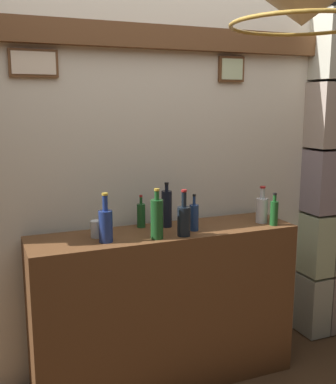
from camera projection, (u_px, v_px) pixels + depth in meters
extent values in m
cube|color=beige|center=(148.00, 187.00, 3.03)|extent=(3.16, 0.08, 2.44)
cube|color=brown|center=(150.00, 37.00, 2.80)|extent=(3.16, 0.10, 0.14)
cube|color=brown|center=(33.00, 63.00, 2.58)|extent=(0.27, 0.03, 0.15)
cube|color=beige|center=(34.00, 63.00, 2.57)|extent=(0.24, 0.01, 0.12)
cube|color=brown|center=(231.00, 69.00, 3.05)|extent=(0.18, 0.03, 0.16)
cube|color=#B8C496|center=(232.00, 69.00, 3.04)|extent=(0.15, 0.01, 0.13)
cube|color=#A8AC9B|center=(310.00, 303.00, 3.58)|extent=(0.18, 0.29, 0.46)
cube|color=gray|center=(330.00, 299.00, 3.65)|extent=(0.19, 0.29, 0.46)
cube|color=#B0BF97|center=(314.00, 244.00, 3.49)|extent=(0.17, 0.29, 0.46)
cube|color=gray|center=(334.00, 241.00, 3.56)|extent=(0.19, 0.29, 0.46)
cube|color=gray|center=(318.00, 181.00, 3.40)|extent=(0.18, 0.29, 0.46)
cube|color=#A9978A|center=(322.00, 115.00, 3.31)|extent=(0.18, 0.29, 0.46)
cube|color=brown|center=(165.00, 307.00, 2.90)|extent=(1.64, 0.42, 0.99)
cylinder|color=#B9BABE|center=(262.00, 211.00, 3.00)|extent=(0.08, 0.08, 0.16)
cylinder|color=#B9BABE|center=(262.00, 193.00, 2.97)|extent=(0.03, 0.03, 0.07)
cylinder|color=maroon|center=(263.00, 187.00, 2.97)|extent=(0.04, 0.04, 0.01)
cylinder|color=black|center=(184.00, 221.00, 2.69)|extent=(0.08, 0.08, 0.17)
cylinder|color=black|center=(184.00, 199.00, 2.67)|extent=(0.03, 0.03, 0.09)
cylinder|color=maroon|center=(184.00, 191.00, 2.66)|extent=(0.03, 0.03, 0.01)
cylinder|color=#1A4C21|center=(141.00, 216.00, 2.88)|extent=(0.05, 0.05, 0.15)
cylinder|color=#1A4C21|center=(141.00, 201.00, 2.86)|extent=(0.02, 0.02, 0.04)
cylinder|color=maroon|center=(141.00, 196.00, 2.86)|extent=(0.02, 0.02, 0.01)
cylinder|color=#194B20|center=(157.00, 219.00, 2.63)|extent=(0.07, 0.07, 0.23)
cylinder|color=#194B20|center=(157.00, 195.00, 2.60)|extent=(0.03, 0.03, 0.05)
cylinder|color=#B7932D|center=(157.00, 190.00, 2.60)|extent=(0.03, 0.03, 0.01)
cylinder|color=navy|center=(194.00, 218.00, 2.81)|extent=(0.06, 0.06, 0.16)
cylinder|color=navy|center=(194.00, 201.00, 2.79)|extent=(0.02, 0.02, 0.05)
cylinder|color=black|center=(194.00, 195.00, 2.78)|extent=(0.02, 0.02, 0.01)
cylinder|color=navy|center=(106.00, 226.00, 2.57)|extent=(0.08, 0.08, 0.18)
cylinder|color=navy|center=(105.00, 203.00, 2.55)|extent=(0.03, 0.03, 0.09)
cylinder|color=#B7932D|center=(105.00, 194.00, 2.54)|extent=(0.03, 0.03, 0.01)
cylinder|color=black|center=(167.00, 209.00, 2.88)|extent=(0.07, 0.07, 0.23)
cylinder|color=black|center=(167.00, 188.00, 2.86)|extent=(0.02, 0.02, 0.04)
cylinder|color=black|center=(167.00, 184.00, 2.85)|extent=(0.03, 0.03, 0.01)
cylinder|color=#184F20|center=(274.00, 213.00, 2.93)|extent=(0.05, 0.05, 0.15)
cylinder|color=#184F20|center=(275.00, 198.00, 2.91)|extent=(0.02, 0.02, 0.04)
cylinder|color=black|center=(275.00, 194.00, 2.91)|extent=(0.02, 0.02, 0.01)
cylinder|color=silver|center=(97.00, 229.00, 2.67)|extent=(0.07, 0.07, 0.10)
torus|color=#AD8433|center=(302.00, 25.00, 1.76)|extent=(0.56, 0.56, 0.02)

